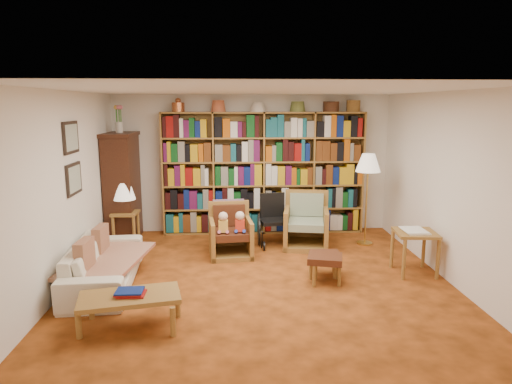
{
  "coord_description": "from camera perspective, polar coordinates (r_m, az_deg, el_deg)",
  "views": [
    {
      "loc": [
        -0.37,
        -5.82,
        2.32
      ],
      "look_at": [
        -0.03,
        0.6,
        1.09
      ],
      "focal_mm": 32.0,
      "sensor_mm": 36.0,
      "label": 1
    }
  ],
  "objects": [
    {
      "name": "armchair_leather",
      "position": [
        7.19,
        -3.18,
        -5.15
      ],
      "size": [
        0.72,
        0.75,
        0.83
      ],
      "color": "olive",
      "rests_on": "floor"
    },
    {
      "name": "coffee_table",
      "position": [
        5.09,
        -15.51,
        -12.75
      ],
      "size": [
        1.12,
        0.72,
        0.42
      ],
      "color": "olive",
      "rests_on": "floor"
    },
    {
      "name": "floor_lamp",
      "position": [
        7.72,
        13.84,
        3.11
      ],
      "size": [
        0.41,
        0.41,
        1.54
      ],
      "color": "gold",
      "rests_on": "floor"
    },
    {
      "name": "wall_left",
      "position": [
        6.29,
        -22.79,
        0.19
      ],
      "size": [
        0.0,
        5.0,
        5.0
      ],
      "primitive_type": "plane",
      "rotation": [
        1.57,
        0.0,
        1.57
      ],
      "color": "white",
      "rests_on": "floor"
    },
    {
      "name": "wall_front",
      "position": [
        3.51,
        3.18,
        -6.94
      ],
      "size": [
        5.0,
        0.0,
        5.0
      ],
      "primitive_type": "plane",
      "rotation": [
        -1.57,
        0.0,
        0.0
      ],
      "color": "white",
      "rests_on": "floor"
    },
    {
      "name": "side_table_papers",
      "position": [
        6.7,
        19.29,
        -5.49
      ],
      "size": [
        0.59,
        0.59,
        0.63
      ],
      "color": "olive",
      "rests_on": "floor"
    },
    {
      "name": "curio_cabinet",
      "position": [
        8.16,
        -16.35,
        0.76
      ],
      "size": [
        0.5,
        0.95,
        2.4
      ],
      "color": "#3C2010",
      "rests_on": "floor"
    },
    {
      "name": "wall_back",
      "position": [
        8.4,
        -0.49,
        3.52
      ],
      "size": [
        5.0,
        0.0,
        5.0
      ],
      "primitive_type": "plane",
      "rotation": [
        1.57,
        0.0,
        0.0
      ],
      "color": "white",
      "rests_on": "floor"
    },
    {
      "name": "floor",
      "position": [
        6.27,
        0.57,
        -10.86
      ],
      "size": [
        5.0,
        5.0,
        0.0
      ],
      "primitive_type": "plane",
      "color": "#B4541B",
      "rests_on": "ground"
    },
    {
      "name": "cushion_left",
      "position": [
        6.65,
        -18.81,
        -6.09
      ],
      "size": [
        0.14,
        0.39,
        0.38
      ],
      "primitive_type": "cube",
      "rotation": [
        0.0,
        0.0,
        -0.04
      ],
      "color": "maroon",
      "rests_on": "sofa"
    },
    {
      "name": "armchair_sage",
      "position": [
        7.67,
        6.16,
        -4.15
      ],
      "size": [
        0.85,
        0.87,
        0.9
      ],
      "color": "olive",
      "rests_on": "floor"
    },
    {
      "name": "footstool_a",
      "position": [
        6.37,
        8.66,
        -8.02
      ],
      "size": [
        0.4,
        0.35,
        0.34
      ],
      "color": "#492313",
      "rests_on": "floor"
    },
    {
      "name": "sofa",
      "position": [
        6.35,
        -18.43,
        -8.49
      ],
      "size": [
        1.96,
        0.88,
        0.56
      ],
      "primitive_type": "imported",
      "rotation": [
        0.0,
        0.0,
        1.64
      ],
      "color": "beige",
      "rests_on": "floor"
    },
    {
      "name": "cushion_right",
      "position": [
        6.01,
        -20.6,
        -8.0
      ],
      "size": [
        0.15,
        0.4,
        0.4
      ],
      "primitive_type": "cube",
      "rotation": [
        0.0,
        0.0,
        -0.05
      ],
      "color": "maroon",
      "rests_on": "sofa"
    },
    {
      "name": "wheelchair",
      "position": [
        7.67,
        2.11,
        -3.72
      ],
      "size": [
        0.49,
        0.69,
        0.86
      ],
      "color": "black",
      "rests_on": "floor"
    },
    {
      "name": "side_table_lamp",
      "position": [
        7.91,
        -15.99,
        -3.46
      ],
      "size": [
        0.43,
        0.43,
        0.57
      ],
      "color": "olive",
      "rests_on": "floor"
    },
    {
      "name": "sofa_throw",
      "position": [
        6.33,
        -17.99,
        -8.33
      ],
      "size": [
        1.01,
        1.61,
        0.04
      ],
      "primitive_type": "cube",
      "rotation": [
        0.0,
        0.0,
        -0.14
      ],
      "color": "#C2AC8D",
      "rests_on": "sofa"
    },
    {
      "name": "ceiling",
      "position": [
        5.83,
        0.61,
        12.61
      ],
      "size": [
        5.0,
        5.0,
        0.0
      ],
      "primitive_type": "plane",
      "rotation": [
        3.14,
        0.0,
        0.0
      ],
      "color": "white",
      "rests_on": "wall_back"
    },
    {
      "name": "table_lamp",
      "position": [
        7.8,
        -16.17,
        -0.01
      ],
      "size": [
        0.37,
        0.37,
        0.5
      ],
      "color": "gold",
      "rests_on": "side_table_lamp"
    },
    {
      "name": "framed_pictures",
      "position": [
        6.51,
        -21.97,
        3.93
      ],
      "size": [
        0.03,
        0.52,
        0.97
      ],
      "color": "black",
      "rests_on": "wall_left"
    },
    {
      "name": "footstool_b",
      "position": [
        6.12,
        8.62,
        -8.48
      ],
      "size": [
        0.52,
        0.47,
        0.38
      ],
      "color": "#492313",
      "rests_on": "floor"
    },
    {
      "name": "wall_right",
      "position": [
        6.58,
        22.89,
        0.62
      ],
      "size": [
        0.0,
        5.0,
        5.0
      ],
      "primitive_type": "plane",
      "rotation": [
        1.57,
        0.0,
        -1.57
      ],
      "color": "white",
      "rests_on": "floor"
    },
    {
      "name": "bookshelf",
      "position": [
        8.25,
        0.96,
        2.83
      ],
      "size": [
        3.6,
        0.3,
        2.42
      ],
      "color": "olive",
      "rests_on": "floor"
    }
  ]
}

